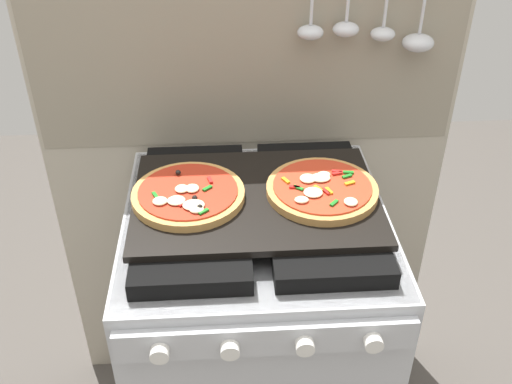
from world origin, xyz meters
name	(u,v)px	position (x,y,z in m)	size (l,w,h in m)	color
kitchen_backsplash	(250,165)	(0.00, 0.33, 0.79)	(1.10, 0.09, 1.55)	#B2A893
stove	(256,340)	(0.00, 0.00, 0.45)	(0.60, 0.64, 0.90)	#B7BABF
baking_tray	(256,199)	(0.00, 0.00, 0.91)	(0.54, 0.38, 0.02)	black
pizza_left	(188,194)	(-0.15, 0.00, 0.93)	(0.25, 0.25, 0.03)	tan
pizza_right	(322,190)	(0.15, 0.00, 0.93)	(0.25, 0.25, 0.03)	#C18947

